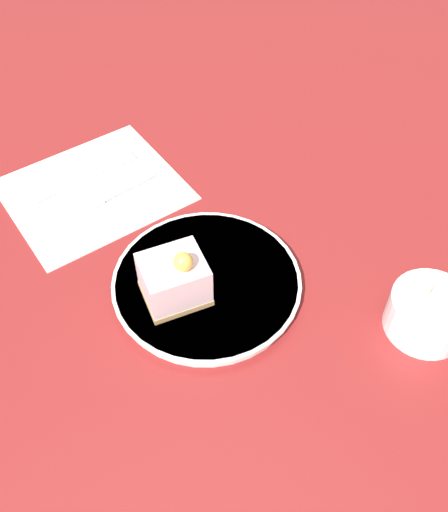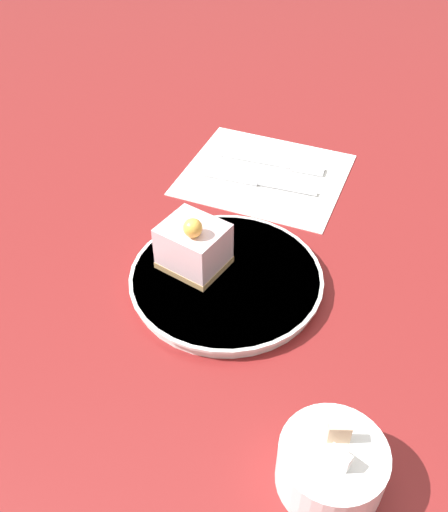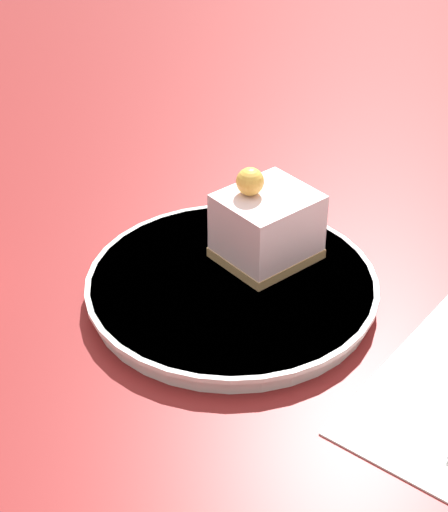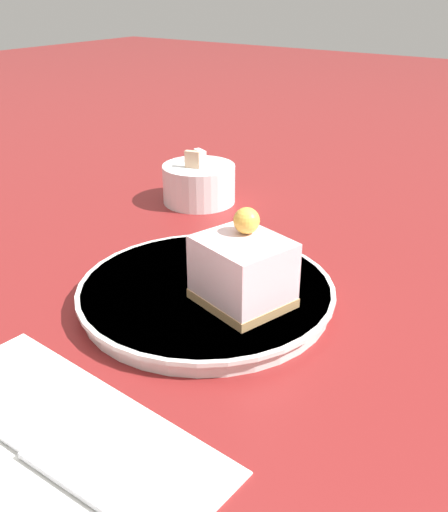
{
  "view_description": "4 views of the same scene",
  "coord_description": "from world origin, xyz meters",
  "px_view_note": "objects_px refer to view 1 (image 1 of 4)",
  "views": [
    {
      "loc": [
        0.39,
        -0.23,
        0.58
      ],
      "look_at": [
        0.04,
        0.05,
        0.06
      ],
      "focal_mm": 40.0,
      "sensor_mm": 36.0,
      "label": 1
    },
    {
      "loc": [
        0.5,
        0.19,
        0.5
      ],
      "look_at": [
        0.02,
        0.02,
        0.04
      ],
      "focal_mm": 40.0,
      "sensor_mm": 36.0,
      "label": 2
    },
    {
      "loc": [
        -0.28,
        0.49,
        0.43
      ],
      "look_at": [
        0.03,
        0.03,
        0.04
      ],
      "focal_mm": 60.0,
      "sensor_mm": 36.0,
      "label": 3
    },
    {
      "loc": [
        -0.34,
        -0.25,
        0.27
      ],
      "look_at": [
        0.04,
        0.02,
        0.05
      ],
      "focal_mm": 40.0,
      "sensor_mm": 36.0,
      "label": 4
    }
  ],
  "objects_px": {
    "knife": "(92,205)",
    "sugar_bowl": "(428,314)",
    "fork": "(93,173)",
    "cake_slice": "(174,279)",
    "plate": "(207,283)"
  },
  "relations": [
    {
      "from": "plate",
      "to": "fork",
      "type": "bearing_deg",
      "value": -179.28
    },
    {
      "from": "knife",
      "to": "sugar_bowl",
      "type": "distance_m",
      "value": 0.48
    },
    {
      "from": "cake_slice",
      "to": "knife",
      "type": "xyz_separation_m",
      "value": [
        -0.21,
        0.0,
        -0.04
      ]
    },
    {
      "from": "cake_slice",
      "to": "sugar_bowl",
      "type": "relative_size",
      "value": 0.94
    },
    {
      "from": "plate",
      "to": "knife",
      "type": "xyz_separation_m",
      "value": [
        -0.22,
        -0.04,
        -0.0
      ]
    },
    {
      "from": "cake_slice",
      "to": "sugar_bowl",
      "type": "distance_m",
      "value": 0.3
    },
    {
      "from": "plate",
      "to": "knife",
      "type": "bearing_deg",
      "value": -169.61
    },
    {
      "from": "cake_slice",
      "to": "fork",
      "type": "relative_size",
      "value": 0.53
    },
    {
      "from": "plate",
      "to": "fork",
      "type": "relative_size",
      "value": 1.4
    },
    {
      "from": "fork",
      "to": "sugar_bowl",
      "type": "height_order",
      "value": "sugar_bowl"
    },
    {
      "from": "plate",
      "to": "knife",
      "type": "relative_size",
      "value": 1.31
    },
    {
      "from": "knife",
      "to": "sugar_bowl",
      "type": "bearing_deg",
      "value": 25.64
    },
    {
      "from": "plate",
      "to": "cake_slice",
      "type": "xyz_separation_m",
      "value": [
        -0.0,
        -0.04,
        0.04
      ]
    },
    {
      "from": "knife",
      "to": "sugar_bowl",
      "type": "height_order",
      "value": "sugar_bowl"
    },
    {
      "from": "plate",
      "to": "cake_slice",
      "type": "relative_size",
      "value": 2.63
    }
  ]
}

